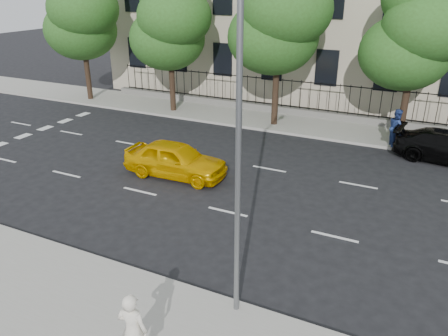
# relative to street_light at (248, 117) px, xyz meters

# --- Properties ---
(ground) EXTENTS (120.00, 120.00, 0.00)m
(ground) POSITION_rel_street_light_xyz_m (-2.50, 1.77, -5.15)
(ground) COLOR black
(ground) RESTS_ON ground
(near_sidewalk) EXTENTS (60.00, 4.00, 0.15)m
(near_sidewalk) POSITION_rel_street_light_xyz_m (-2.50, -2.23, -5.07)
(near_sidewalk) COLOR gray
(near_sidewalk) RESTS_ON ground
(far_sidewalk) EXTENTS (60.00, 4.00, 0.15)m
(far_sidewalk) POSITION_rel_street_light_xyz_m (-2.50, 15.77, -5.07)
(far_sidewalk) COLOR gray
(far_sidewalk) RESTS_ON ground
(lane_markings) EXTENTS (49.60, 4.62, 0.01)m
(lane_markings) POSITION_rel_street_light_xyz_m (-2.50, 6.52, -5.14)
(lane_markings) COLOR silver
(lane_markings) RESTS_ON ground
(crosswalk) EXTENTS (0.50, 12.10, 0.01)m
(crosswalk) POSITION_rel_street_light_xyz_m (-16.50, 6.37, -5.14)
(crosswalk) COLOR silver
(crosswalk) RESTS_ON ground
(iron_fence) EXTENTS (30.00, 0.50, 2.20)m
(iron_fence) POSITION_rel_street_light_xyz_m (-2.50, 17.47, -4.50)
(iron_fence) COLOR slate
(iron_fence) RESTS_ON far_sidewalk
(street_light) EXTENTS (0.25, 3.32, 8.05)m
(street_light) POSITION_rel_street_light_xyz_m (0.00, 0.00, 0.00)
(street_light) COLOR slate
(street_light) RESTS_ON near_sidewalk
(tree_a) EXTENTS (5.71, 5.31, 9.39)m
(tree_a) POSITION_rel_street_light_xyz_m (-18.46, 15.13, 0.98)
(tree_a) COLOR #382619
(tree_a) RESTS_ON far_sidewalk
(tree_b) EXTENTS (5.53, 5.12, 8.97)m
(tree_b) POSITION_rel_street_light_xyz_m (-11.46, 15.13, 0.69)
(tree_b) COLOR #382619
(tree_b) RESTS_ON far_sidewalk
(tree_c) EXTENTS (5.89, 5.50, 9.80)m
(tree_c) POSITION_rel_street_light_xyz_m (-4.46, 15.13, 1.26)
(tree_c) COLOR #382619
(tree_c) RESTS_ON far_sidewalk
(tree_d) EXTENTS (5.34, 4.94, 8.84)m
(tree_d) POSITION_rel_street_light_xyz_m (2.54, 15.13, 0.69)
(tree_d) COLOR #382619
(tree_d) RESTS_ON far_sidewalk
(yellow_taxi) EXTENTS (4.66, 2.02, 1.57)m
(yellow_taxi) POSITION_rel_street_light_xyz_m (-5.98, 6.27, -4.37)
(yellow_taxi) COLOR #E6A800
(yellow_taxi) RESTS_ON ground
(woman_near) EXTENTS (0.74, 0.55, 1.87)m
(woman_near) POSITION_rel_street_light_xyz_m (-1.29, -3.11, -4.07)
(woman_near) COLOR white
(woman_near) RESTS_ON near_sidewalk
(pedestrian_far) EXTENTS (1.01, 1.13, 1.92)m
(pedestrian_far) POSITION_rel_street_light_xyz_m (2.34, 14.17, -4.04)
(pedestrian_far) COLOR navy
(pedestrian_far) RESTS_ON far_sidewalk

